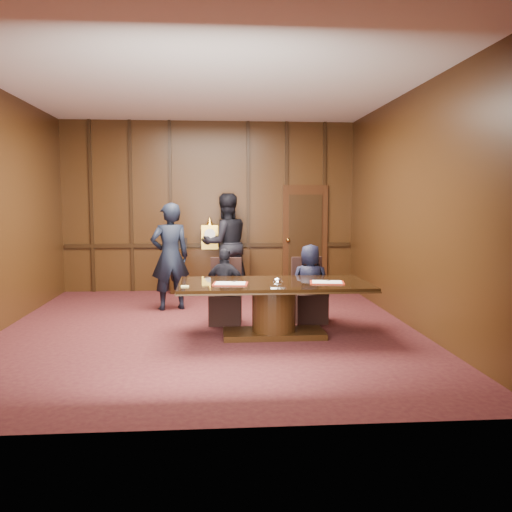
{
  "coord_description": "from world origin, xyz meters",
  "views": [
    {
      "loc": [
        0.08,
        -7.81,
        1.88
      ],
      "look_at": [
        0.71,
        0.22,
        1.05
      ],
      "focal_mm": 38.0,
      "sensor_mm": 36.0,
      "label": 1
    }
  ],
  "objects_px": {
    "witness_left": "(170,257)",
    "signatory_left": "(225,287)",
    "signatory_right": "(310,284)",
    "witness_right": "(226,244)",
    "sideboard": "(210,269)",
    "conference_table": "(274,300)"
  },
  "relations": [
    {
      "from": "sideboard",
      "to": "signatory_right",
      "type": "distance_m",
      "value": 3.34
    },
    {
      "from": "witness_right",
      "to": "sideboard",
      "type": "bearing_deg",
      "value": -51.87
    },
    {
      "from": "signatory_left",
      "to": "sideboard",
      "type": "bearing_deg",
      "value": -66.76
    },
    {
      "from": "conference_table",
      "to": "signatory_left",
      "type": "xyz_separation_m",
      "value": [
        -0.65,
        0.8,
        0.07
      ]
    },
    {
      "from": "signatory_right",
      "to": "witness_left",
      "type": "bearing_deg",
      "value": -18.52
    },
    {
      "from": "sideboard",
      "to": "witness_right",
      "type": "distance_m",
      "value": 0.65
    },
    {
      "from": "sideboard",
      "to": "signatory_left",
      "type": "bearing_deg",
      "value": -85.19
    },
    {
      "from": "witness_left",
      "to": "sideboard",
      "type": "bearing_deg",
      "value": -128.76
    },
    {
      "from": "signatory_left",
      "to": "signatory_right",
      "type": "bearing_deg",
      "value": -161.57
    },
    {
      "from": "signatory_left",
      "to": "witness_right",
      "type": "height_order",
      "value": "witness_right"
    },
    {
      "from": "witness_left",
      "to": "signatory_left",
      "type": "bearing_deg",
      "value": 109.53
    },
    {
      "from": "conference_table",
      "to": "witness_right",
      "type": "distance_m",
      "value": 3.62
    },
    {
      "from": "sideboard",
      "to": "signatory_right",
      "type": "height_order",
      "value": "sideboard"
    },
    {
      "from": "signatory_left",
      "to": "signatory_right",
      "type": "height_order",
      "value": "signatory_right"
    },
    {
      "from": "conference_table",
      "to": "signatory_left",
      "type": "height_order",
      "value": "signatory_left"
    },
    {
      "from": "witness_left",
      "to": "witness_right",
      "type": "distance_m",
      "value": 1.82
    },
    {
      "from": "conference_table",
      "to": "witness_left",
      "type": "xyz_separation_m",
      "value": [
        -1.57,
        2.01,
        0.41
      ]
    },
    {
      "from": "signatory_right",
      "to": "witness_left",
      "type": "height_order",
      "value": "witness_left"
    },
    {
      "from": "signatory_left",
      "to": "witness_left",
      "type": "height_order",
      "value": "witness_left"
    },
    {
      "from": "signatory_left",
      "to": "conference_table",
      "type": "bearing_deg",
      "value": 147.52
    },
    {
      "from": "signatory_left",
      "to": "signatory_right",
      "type": "relative_size",
      "value": 0.95
    },
    {
      "from": "signatory_left",
      "to": "witness_right",
      "type": "distance_m",
      "value": 2.77
    }
  ]
}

